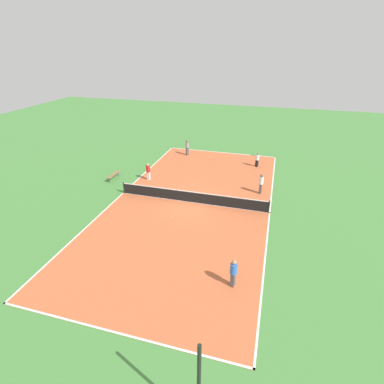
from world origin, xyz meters
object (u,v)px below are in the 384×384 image
at_px(player_coach_red, 148,171).
at_px(player_near_white, 261,183).
at_px(player_baseline_gray, 187,147).
at_px(tennis_ball_left_sideline, 172,217).
at_px(player_near_blue, 233,271).
at_px(player_far_white, 257,159).
at_px(bench, 114,175).
at_px(tennis_net, 192,197).
at_px(tennis_ball_far_baseline, 223,197).

height_order(player_coach_red, player_near_white, player_near_white).
distance_m(player_baseline_gray, tennis_ball_left_sideline, 13.02).
bearing_deg(player_near_blue, player_far_white, -167.42).
distance_m(player_coach_red, player_baseline_gray, 7.36).
relative_size(bench, player_coach_red, 1.21).
height_order(tennis_net, player_far_white, player_far_white).
height_order(tennis_net, player_baseline_gray, player_baseline_gray).
bearing_deg(player_near_white, player_far_white, 9.74).
distance_m(tennis_net, player_far_white, 9.78).
bearing_deg(player_baseline_gray, player_coach_red, 29.41).
height_order(player_coach_red, tennis_ball_left_sideline, player_coach_red).
bearing_deg(player_coach_red, tennis_ball_far_baseline, 171.65).
bearing_deg(tennis_net, player_near_blue, 118.92).
distance_m(tennis_ball_left_sideline, tennis_ball_far_baseline, 4.93).
relative_size(tennis_net, bench, 6.18).
bearing_deg(player_near_white, player_baseline_gray, 51.32).
bearing_deg(tennis_ball_far_baseline, player_far_white, -104.74).
relative_size(bench, tennis_ball_far_baseline, 27.73).
bearing_deg(player_coach_red, player_near_white, -176.02).
height_order(tennis_net, tennis_ball_far_baseline, tennis_net).
xyz_separation_m(player_near_blue, tennis_ball_left_sideline, (5.15, -5.44, -0.89)).
bearing_deg(player_near_white, tennis_net, 123.15).
height_order(bench, tennis_ball_far_baseline, bench).
xyz_separation_m(player_near_white, player_far_white, (0.79, -5.88, -0.18)).
height_order(player_near_blue, player_coach_red, player_near_blue).
bearing_deg(tennis_ball_far_baseline, player_near_blue, 103.17).
xyz_separation_m(player_coach_red, tennis_ball_far_baseline, (-7.09, 1.56, -0.85)).
bearing_deg(player_coach_red, player_baseline_gray, -97.45).
bearing_deg(player_far_white, player_near_blue, 117.86).
height_order(player_far_white, player_baseline_gray, player_baseline_gray).
relative_size(player_baseline_gray, tennis_ball_far_baseline, 24.70).
bearing_deg(tennis_ball_left_sideline, player_far_white, -113.36).
relative_size(player_near_white, player_far_white, 1.20).
bearing_deg(tennis_net, player_baseline_gray, -71.45).
xyz_separation_m(player_near_white, tennis_ball_far_baseline, (2.74, 1.55, -0.93)).
distance_m(tennis_net, bench, 8.35).
xyz_separation_m(player_far_white, tennis_ball_far_baseline, (1.95, 7.42, -0.75)).
bearing_deg(player_near_blue, tennis_ball_far_baseline, -155.08).
relative_size(tennis_net, player_near_blue, 7.14).
bearing_deg(tennis_ball_far_baseline, player_baseline_gray, -57.33).
bearing_deg(player_far_white, player_near_white, 124.65).
xyz_separation_m(player_near_white, tennis_ball_left_sideline, (5.70, 5.49, -0.93)).
bearing_deg(player_baseline_gray, tennis_ball_far_baseline, 73.59).
height_order(player_near_blue, tennis_ball_far_baseline, player_near_blue).
bearing_deg(tennis_ball_far_baseline, player_coach_red, -12.40).
distance_m(player_far_white, tennis_ball_far_baseline, 7.71).
bearing_deg(tennis_ball_far_baseline, bench, -5.23).
bearing_deg(tennis_net, player_near_white, -148.98).
xyz_separation_m(tennis_net, player_coach_red, (4.89, -2.98, 0.40)).
height_order(player_baseline_gray, tennis_ball_far_baseline, player_baseline_gray).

